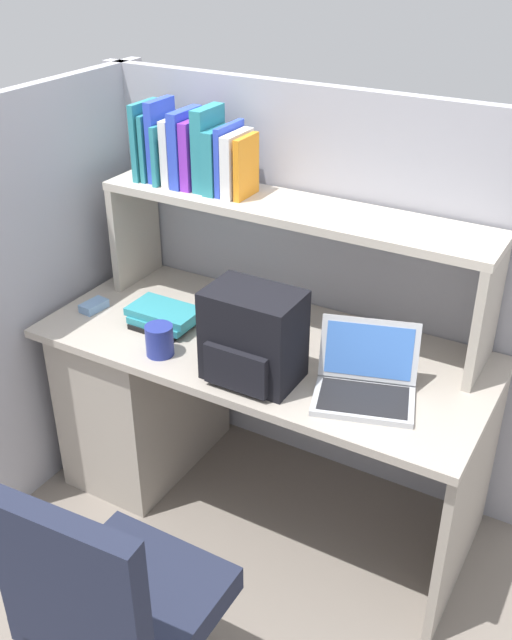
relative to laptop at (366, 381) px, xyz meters
The scene contains 13 objects.
ground_plane 0.90m from the laptop, 165.79° to the left, with size 8.00×8.00×0.00m, color slate.
desk 0.91m from the laptop, behind, with size 1.60×0.70×0.73m.
cubicle_partition_rear 0.65m from the laptop, 131.21° to the left, with size 1.84×0.05×1.55m, color #9E9EA8.
cubicle_partition_left 1.28m from the laptop, behind, with size 0.05×1.06×1.55m, color #9E9EA8.
overhead_hutch 0.61m from the laptop, 144.21° to the left, with size 1.44×0.28×0.45m.
reference_books_on_shelf 1.03m from the laptop, 159.51° to the left, with size 0.45×0.19×0.29m.
laptop is the anchor object (origin of this frame).
backpack 0.38m from the laptop, 165.79° to the right, with size 0.30×0.23×0.31m.
computer_mouse 1.11m from the laptop, behind, with size 0.06×0.10×0.03m, color #7299C6.
paper_cup 0.62m from the laptop, 169.60° to the left, with size 0.08×0.08×0.08m, color white.
snack_canister 0.71m from the laptop, 169.81° to the right, with size 0.10×0.10×0.11m, color navy.
desk_book_stack 0.80m from the laptop, behind, with size 0.25×0.20×0.07m.
office_chair 1.01m from the laptop, 109.07° to the right, with size 0.52×0.52×0.93m.
Camera 1 is at (1.07, -1.92, 2.07)m, focal length 41.18 mm.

